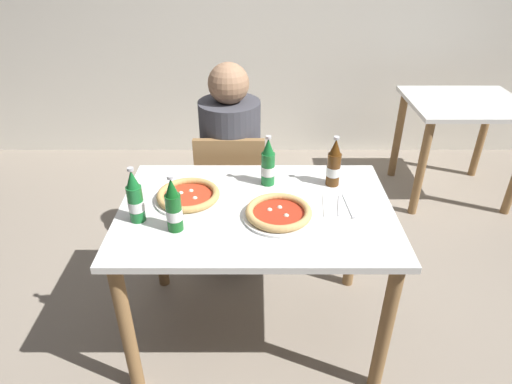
# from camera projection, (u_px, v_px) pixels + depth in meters

# --- Properties ---
(ground_plane) EXTENTS (8.00, 8.00, 0.00)m
(ground_plane) POSITION_uv_depth(u_px,v_px,m) (256.00, 327.00, 2.33)
(ground_plane) COLOR gray
(back_wall_tiled) EXTENTS (7.00, 0.10, 2.60)m
(back_wall_tiled) POSITION_uv_depth(u_px,v_px,m) (255.00, 0.00, 3.54)
(back_wall_tiled) COLOR silver
(back_wall_tiled) RESTS_ON ground_plane
(dining_table_main) EXTENTS (1.20, 0.80, 0.75)m
(dining_table_main) POSITION_uv_depth(u_px,v_px,m) (256.00, 229.00, 2.00)
(dining_table_main) COLOR silver
(dining_table_main) RESTS_ON ground_plane
(chair_behind_table) EXTENTS (0.40, 0.40, 0.85)m
(chair_behind_table) POSITION_uv_depth(u_px,v_px,m) (231.00, 189.00, 2.60)
(chair_behind_table) COLOR olive
(chair_behind_table) RESTS_ON ground_plane
(diner_seated) EXTENTS (0.34, 0.34, 1.21)m
(diner_seated) POSITION_uv_depth(u_px,v_px,m) (231.00, 170.00, 2.59)
(diner_seated) COLOR #2D3342
(diner_seated) RESTS_ON ground_plane
(dining_table_background) EXTENTS (0.80, 0.70, 0.75)m
(dining_table_background) POSITION_uv_depth(u_px,v_px,m) (461.00, 122.00, 3.21)
(dining_table_background) COLOR silver
(dining_table_background) RESTS_ON ground_plane
(pizza_margherita_near) EXTENTS (0.30, 0.30, 0.04)m
(pizza_margherita_near) POSITION_uv_depth(u_px,v_px,m) (188.00, 196.00, 1.98)
(pizza_margherita_near) COLOR white
(pizza_margherita_near) RESTS_ON dining_table_main
(pizza_marinara_far) EXTENTS (0.30, 0.30, 0.04)m
(pizza_marinara_far) POSITION_uv_depth(u_px,v_px,m) (279.00, 213.00, 1.87)
(pizza_marinara_far) COLOR white
(pizza_marinara_far) RESTS_ON dining_table_main
(beer_bottle_left) EXTENTS (0.07, 0.07, 0.25)m
(beer_bottle_left) POSITION_uv_depth(u_px,v_px,m) (174.00, 208.00, 1.75)
(beer_bottle_left) COLOR #14591E
(beer_bottle_left) RESTS_ON dining_table_main
(beer_bottle_center) EXTENTS (0.07, 0.07, 0.25)m
(beer_bottle_center) POSITION_uv_depth(u_px,v_px,m) (268.00, 164.00, 2.07)
(beer_bottle_center) COLOR #196B2D
(beer_bottle_center) RESTS_ON dining_table_main
(beer_bottle_right) EXTENTS (0.07, 0.07, 0.25)m
(beer_bottle_right) POSITION_uv_depth(u_px,v_px,m) (334.00, 165.00, 2.06)
(beer_bottle_right) COLOR #512D0F
(beer_bottle_right) RESTS_ON dining_table_main
(beer_bottle_extra) EXTENTS (0.07, 0.07, 0.25)m
(beer_bottle_extra) POSITION_uv_depth(u_px,v_px,m) (135.00, 199.00, 1.81)
(beer_bottle_extra) COLOR #196B2D
(beer_bottle_extra) RESTS_ON dining_table_main
(napkin_with_cutlery) EXTENTS (0.20, 0.20, 0.01)m
(napkin_with_cutlery) POSITION_uv_depth(u_px,v_px,m) (344.00, 206.00, 1.95)
(napkin_with_cutlery) COLOR white
(napkin_with_cutlery) RESTS_ON dining_table_main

